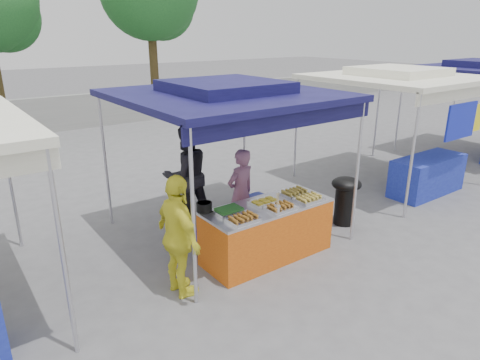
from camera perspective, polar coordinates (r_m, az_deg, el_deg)
ground_plane at (r=6.82m, az=3.03°, el=-9.72°), size 80.00×80.00×0.00m
back_wall at (r=16.28m, az=-22.42°, el=8.24°), size 40.00×0.25×1.20m
main_canopy at (r=6.81m, az=-1.87°, el=11.39°), size 3.20×3.20×2.57m
neighbor_stall_right at (r=9.93m, az=21.77°, el=8.03°), size 3.20×3.20×2.57m
vendor_table at (r=6.55m, az=3.65°, el=-6.80°), size 2.00×0.80×0.85m
food_tray_fl at (r=5.83m, az=0.41°, el=-5.22°), size 0.42×0.30×0.07m
food_tray_fm at (r=6.22m, az=5.41°, el=-3.67°), size 0.42×0.30×0.07m
food_tray_fr at (r=6.59m, az=9.16°, el=-2.50°), size 0.42×0.30×0.07m
food_tray_bl at (r=6.09m, az=-1.48°, el=-4.10°), size 0.42×0.30×0.07m
food_tray_bm at (r=6.40m, az=3.26°, el=-2.92°), size 0.42×0.30×0.07m
food_tray_br at (r=6.80m, az=7.25°, el=-1.70°), size 0.42×0.30×0.07m
cooking_pot at (r=6.16m, az=-4.79°, el=-3.58°), size 0.23×0.23×0.13m
skewer_cup at (r=6.10m, az=5.01°, el=-3.90°), size 0.09×0.09×0.11m
wok_burner at (r=7.82m, az=13.89°, el=-2.14°), size 0.52×0.52×0.88m
crate_left at (r=6.89m, az=-3.54°, el=-7.81°), size 0.55×0.39×0.33m
crate_right at (r=7.37m, az=1.75°, el=-5.91°), size 0.55×0.39×0.33m
crate_stacked at (r=7.24m, az=1.78°, el=-3.56°), size 0.54×0.37×0.32m
vendor_woman at (r=7.09m, az=0.09°, el=-1.77°), size 0.59×0.43×1.51m
helper_man at (r=7.61m, az=-7.14°, el=0.69°), size 0.92×0.74×1.80m
customer_person at (r=5.53m, az=-8.17°, el=-7.53°), size 0.41×0.97×1.65m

